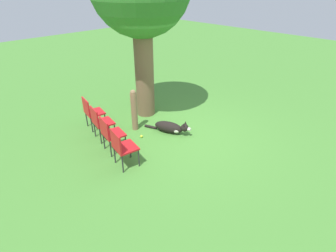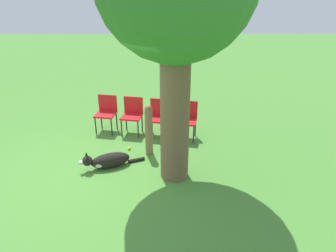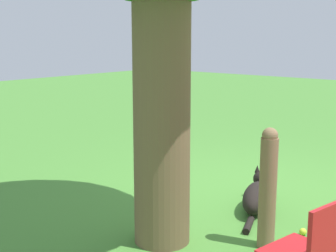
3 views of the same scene
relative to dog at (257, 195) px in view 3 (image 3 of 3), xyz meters
The scene contains 5 objects.
ground_plane 0.39m from the dog, 54.00° to the right, with size 30.00×30.00×0.00m, color #478433.
dog is the anchor object (origin of this frame).
fence_post 1.01m from the dog, 124.02° to the left, with size 0.15×0.15×1.07m.
red_chair_3 2.03m from the dog, 128.80° to the left, with size 0.49×0.51×0.83m.
tennis_ball 0.77m from the dog, 153.54° to the left, with size 0.07×0.07×0.07m.
Camera 3 is at (-2.54, 4.58, 1.84)m, focal length 50.00 mm.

